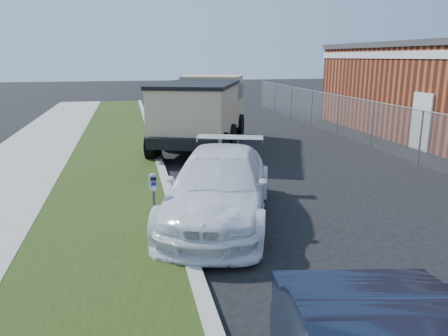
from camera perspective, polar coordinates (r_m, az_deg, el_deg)
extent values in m
plane|color=black|center=(9.99, 9.17, -6.54)|extent=(120.00, 120.00, 0.00)
cube|color=gray|center=(11.24, -7.10, -3.66)|extent=(0.25, 50.00, 0.15)
cube|color=black|center=(11.22, -15.27, -4.15)|extent=(3.00, 50.00, 0.13)
plane|color=slate|center=(18.51, 18.82, 5.41)|extent=(0.00, 30.00, 30.00)
cylinder|color=gray|center=(18.40, 19.05, 8.18)|extent=(0.04, 30.00, 0.04)
cylinder|color=gray|center=(16.05, 24.28, 3.65)|extent=(0.06, 0.06, 1.80)
cylinder|color=gray|center=(18.51, 18.82, 5.41)|extent=(0.06, 0.06, 1.80)
cylinder|color=gray|center=(21.11, 14.65, 6.72)|extent=(0.06, 0.06, 1.80)
cylinder|color=gray|center=(23.80, 11.40, 7.72)|extent=(0.06, 0.06, 1.80)
cylinder|color=gray|center=(26.56, 8.80, 8.49)|extent=(0.06, 0.06, 1.80)
cylinder|color=gray|center=(29.36, 6.69, 9.11)|extent=(0.06, 0.06, 1.80)
cylinder|color=gray|center=(32.21, 4.94, 9.60)|extent=(0.06, 0.06, 1.80)
cube|color=silver|center=(19.96, 21.71, 13.57)|extent=(0.06, 14.00, 0.30)
cube|color=silver|center=(18.46, 24.34, 5.52)|extent=(0.08, 1.10, 2.20)
cylinder|color=#3F4247|center=(8.70, -9.05, -5.73)|extent=(0.06, 0.06, 0.90)
cube|color=gray|center=(8.52, -9.21, -1.91)|extent=(0.17, 0.11, 0.27)
ellipsoid|color=gray|center=(8.48, -9.25, -1.03)|extent=(0.18, 0.12, 0.10)
cube|color=black|center=(8.44, -9.20, -1.43)|extent=(0.11, 0.01, 0.07)
cube|color=navy|center=(8.47, -9.17, -2.07)|extent=(0.10, 0.01, 0.06)
cylinder|color=silver|center=(8.49, -9.15, -2.71)|extent=(0.10, 0.01, 0.10)
cube|color=#3F4247|center=(8.46, -9.18, -1.89)|extent=(0.04, 0.01, 0.05)
imported|color=white|center=(9.68, -0.66, -2.26)|extent=(3.69, 5.64, 1.52)
cube|color=black|center=(17.35, -2.94, 5.18)|extent=(4.63, 7.20, 0.37)
cube|color=tan|center=(19.62, -1.53, 8.84)|extent=(3.02, 2.69, 2.13)
cube|color=black|center=(19.59, -1.54, 10.08)|extent=(3.06, 2.72, 0.64)
cube|color=tan|center=(16.40, -3.58, 7.74)|extent=(3.99, 5.09, 1.70)
cube|color=black|center=(16.33, -3.63, 10.82)|extent=(4.13, 5.23, 0.13)
cube|color=black|center=(20.73, -1.02, 6.47)|extent=(2.44, 1.07, 0.32)
cylinder|color=black|center=(19.91, -5.05, 5.63)|extent=(0.70, 1.12, 1.06)
cylinder|color=black|center=(19.48, 2.00, 5.49)|extent=(0.70, 1.12, 1.06)
cylinder|color=black|center=(17.17, -7.31, 4.18)|extent=(0.70, 1.12, 1.06)
cylinder|color=black|center=(16.67, 0.84, 3.99)|extent=(0.70, 1.12, 1.06)
cylinder|color=black|center=(15.37, -9.24, 2.91)|extent=(0.70, 1.12, 1.06)
cylinder|color=black|center=(14.81, -0.17, 2.67)|extent=(0.70, 1.12, 1.06)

